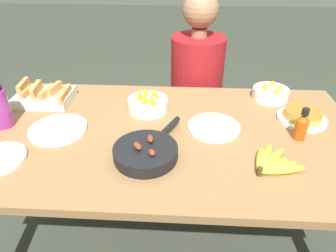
{
  "coord_description": "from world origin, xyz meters",
  "views": [
    {
      "loc": [
        0.07,
        -1.1,
        1.5
      ],
      "look_at": [
        0.0,
        0.0,
        0.79
      ],
      "focal_mm": 32.0,
      "sensor_mm": 36.0,
      "label": 1
    }
  ],
  "objects_px": {
    "frittata_plate_center": "(303,116)",
    "skillet": "(146,152)",
    "person_figure": "(195,105)",
    "fruit_bowl_mango": "(148,104)",
    "melon_tray": "(44,96)",
    "empty_plate_far_right": "(58,129)",
    "hot_sauce_bottle": "(302,126)",
    "fruit_bowl_citrus": "(271,93)",
    "empty_plate_far_left": "(214,127)",
    "banana_bunch": "(271,163)"
  },
  "relations": [
    {
      "from": "banana_bunch",
      "to": "hot_sauce_bottle",
      "type": "distance_m",
      "value": 0.26
    },
    {
      "from": "empty_plate_far_left",
      "to": "fruit_bowl_mango",
      "type": "bearing_deg",
      "value": 154.55
    },
    {
      "from": "fruit_bowl_citrus",
      "to": "skillet",
      "type": "bearing_deg",
      "value": -137.76
    },
    {
      "from": "frittata_plate_center",
      "to": "person_figure",
      "type": "distance_m",
      "value": 0.79
    },
    {
      "from": "banana_bunch",
      "to": "person_figure",
      "type": "bearing_deg",
      "value": 105.4
    },
    {
      "from": "empty_plate_far_right",
      "to": "fruit_bowl_citrus",
      "type": "height_order",
      "value": "fruit_bowl_citrus"
    },
    {
      "from": "empty_plate_far_right",
      "to": "fruit_bowl_mango",
      "type": "distance_m",
      "value": 0.43
    },
    {
      "from": "melon_tray",
      "to": "skillet",
      "type": "height_order",
      "value": "melon_tray"
    },
    {
      "from": "frittata_plate_center",
      "to": "fruit_bowl_mango",
      "type": "bearing_deg",
      "value": 175.81
    },
    {
      "from": "empty_plate_far_right",
      "to": "hot_sauce_bottle",
      "type": "relative_size",
      "value": 1.76
    },
    {
      "from": "skillet",
      "to": "frittata_plate_center",
      "type": "bearing_deg",
      "value": -39.81
    },
    {
      "from": "melon_tray",
      "to": "fruit_bowl_mango",
      "type": "xyz_separation_m",
      "value": [
        0.55,
        -0.06,
        0.0
      ]
    },
    {
      "from": "frittata_plate_center",
      "to": "hot_sauce_bottle",
      "type": "xyz_separation_m",
      "value": [
        -0.06,
        -0.15,
        0.04
      ]
    },
    {
      "from": "banana_bunch",
      "to": "skillet",
      "type": "relative_size",
      "value": 0.51
    },
    {
      "from": "empty_plate_far_right",
      "to": "melon_tray",
      "type": "bearing_deg",
      "value": 122.43
    },
    {
      "from": "frittata_plate_center",
      "to": "fruit_bowl_mango",
      "type": "distance_m",
      "value": 0.73
    },
    {
      "from": "melon_tray",
      "to": "empty_plate_far_left",
      "type": "height_order",
      "value": "melon_tray"
    },
    {
      "from": "hot_sauce_bottle",
      "to": "empty_plate_far_left",
      "type": "bearing_deg",
      "value": 171.34
    },
    {
      "from": "frittata_plate_center",
      "to": "hot_sauce_bottle",
      "type": "relative_size",
      "value": 1.55
    },
    {
      "from": "melon_tray",
      "to": "frittata_plate_center",
      "type": "relative_size",
      "value": 1.23
    },
    {
      "from": "empty_plate_far_right",
      "to": "fruit_bowl_citrus",
      "type": "relative_size",
      "value": 1.36
    },
    {
      "from": "hot_sauce_bottle",
      "to": "person_figure",
      "type": "height_order",
      "value": "person_figure"
    },
    {
      "from": "skillet",
      "to": "hot_sauce_bottle",
      "type": "relative_size",
      "value": 2.6
    },
    {
      "from": "fruit_bowl_mango",
      "to": "person_figure",
      "type": "bearing_deg",
      "value": 63.85
    },
    {
      "from": "frittata_plate_center",
      "to": "skillet",
      "type": "bearing_deg",
      "value": -155.2
    },
    {
      "from": "fruit_bowl_citrus",
      "to": "hot_sauce_bottle",
      "type": "xyz_separation_m",
      "value": [
        0.04,
        -0.37,
        0.03
      ]
    },
    {
      "from": "skillet",
      "to": "frittata_plate_center",
      "type": "height_order",
      "value": "skillet"
    },
    {
      "from": "empty_plate_far_left",
      "to": "hot_sauce_bottle",
      "type": "relative_size",
      "value": 1.61
    },
    {
      "from": "skillet",
      "to": "fruit_bowl_citrus",
      "type": "relative_size",
      "value": 2.02
    },
    {
      "from": "person_figure",
      "to": "skillet",
      "type": "bearing_deg",
      "value": -103.71
    },
    {
      "from": "empty_plate_far_right",
      "to": "person_figure",
      "type": "relative_size",
      "value": 0.2
    },
    {
      "from": "empty_plate_far_left",
      "to": "fruit_bowl_citrus",
      "type": "xyz_separation_m",
      "value": [
        0.32,
        0.32,
        0.02
      ]
    },
    {
      "from": "melon_tray",
      "to": "empty_plate_far_right",
      "type": "distance_m",
      "value": 0.32
    },
    {
      "from": "melon_tray",
      "to": "person_figure",
      "type": "distance_m",
      "value": 0.97
    },
    {
      "from": "fruit_bowl_mango",
      "to": "skillet",
      "type": "bearing_deg",
      "value": -84.36
    },
    {
      "from": "skillet",
      "to": "banana_bunch",
      "type": "bearing_deg",
      "value": -68.05
    },
    {
      "from": "melon_tray",
      "to": "person_figure",
      "type": "xyz_separation_m",
      "value": [
        0.8,
        0.46,
        -0.28
      ]
    },
    {
      "from": "empty_plate_far_right",
      "to": "fruit_bowl_mango",
      "type": "height_order",
      "value": "fruit_bowl_mango"
    },
    {
      "from": "fruit_bowl_mango",
      "to": "person_figure",
      "type": "distance_m",
      "value": 0.64
    },
    {
      "from": "banana_bunch",
      "to": "melon_tray",
      "type": "distance_m",
      "value": 1.15
    },
    {
      "from": "empty_plate_far_left",
      "to": "melon_tray",
      "type": "bearing_deg",
      "value": 166.49
    },
    {
      "from": "person_figure",
      "to": "frittata_plate_center",
      "type": "bearing_deg",
      "value": -50.27
    },
    {
      "from": "empty_plate_far_left",
      "to": "empty_plate_far_right",
      "type": "distance_m",
      "value": 0.69
    },
    {
      "from": "skillet",
      "to": "empty_plate_far_right",
      "type": "bearing_deg",
      "value": 93.61
    },
    {
      "from": "skillet",
      "to": "frittata_plate_center",
      "type": "relative_size",
      "value": 1.68
    },
    {
      "from": "person_figure",
      "to": "empty_plate_far_right",
      "type": "bearing_deg",
      "value": -130.96
    },
    {
      "from": "empty_plate_far_right",
      "to": "person_figure",
      "type": "distance_m",
      "value": 1.0
    },
    {
      "from": "fruit_bowl_mango",
      "to": "fruit_bowl_citrus",
      "type": "height_order",
      "value": "fruit_bowl_mango"
    },
    {
      "from": "skillet",
      "to": "person_figure",
      "type": "bearing_deg",
      "value": 11.68
    },
    {
      "from": "melon_tray",
      "to": "frittata_plate_center",
      "type": "bearing_deg",
      "value": -4.96
    }
  ]
}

